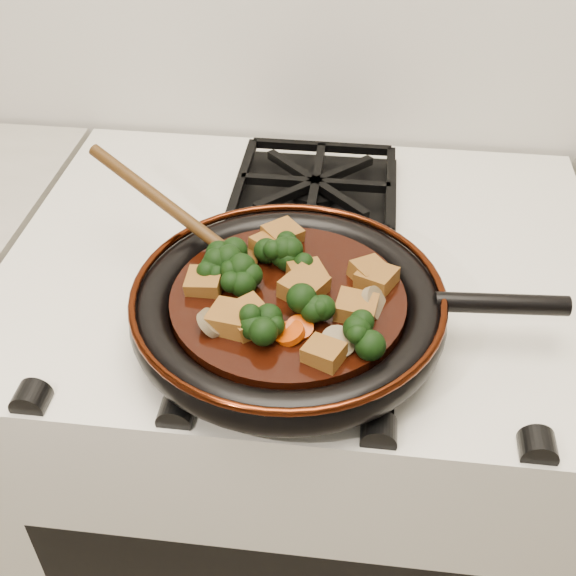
# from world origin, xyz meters

# --- Properties ---
(stove) EXTENTS (0.76, 0.60, 0.90)m
(stove) POSITION_xyz_m (0.00, 1.69, 0.45)
(stove) COLOR silver
(stove) RESTS_ON ground
(burner_grate_front) EXTENTS (0.23, 0.23, 0.03)m
(burner_grate_front) POSITION_xyz_m (0.00, 1.55, 0.91)
(burner_grate_front) COLOR black
(burner_grate_front) RESTS_ON stove
(burner_grate_back) EXTENTS (0.23, 0.23, 0.03)m
(burner_grate_back) POSITION_xyz_m (0.00, 1.83, 0.91)
(burner_grate_back) COLOR black
(burner_grate_back) RESTS_ON stove
(skillet) EXTENTS (0.47, 0.34, 0.05)m
(skillet) POSITION_xyz_m (-0.00, 1.54, 0.94)
(skillet) COLOR black
(skillet) RESTS_ON burner_grate_front
(braising_sauce) EXTENTS (0.25, 0.25, 0.02)m
(braising_sauce) POSITION_xyz_m (-0.00, 1.54, 0.95)
(braising_sauce) COLOR black
(braising_sauce) RESTS_ON skillet
(tofu_cube_0) EXTENTS (0.05, 0.04, 0.02)m
(tofu_cube_0) POSITION_xyz_m (0.04, 1.45, 0.97)
(tofu_cube_0) COLOR brown
(tofu_cube_0) RESTS_ON braising_sauce
(tofu_cube_1) EXTENTS (0.05, 0.05, 0.02)m
(tofu_cube_1) POSITION_xyz_m (0.01, 1.57, 0.97)
(tofu_cube_1) COLOR brown
(tofu_cube_1) RESTS_ON braising_sauce
(tofu_cube_2) EXTENTS (0.04, 0.04, 0.03)m
(tofu_cube_2) POSITION_xyz_m (-0.09, 1.54, 0.97)
(tofu_cube_2) COLOR brown
(tofu_cube_2) RESTS_ON braising_sauce
(tofu_cube_3) EXTENTS (0.05, 0.05, 0.03)m
(tofu_cube_3) POSITION_xyz_m (-0.02, 1.64, 0.97)
(tofu_cube_3) COLOR brown
(tofu_cube_3) RESTS_ON braising_sauce
(tofu_cube_4) EXTENTS (0.06, 0.06, 0.03)m
(tofu_cube_4) POSITION_xyz_m (-0.04, 1.49, 0.97)
(tofu_cube_4) COLOR brown
(tofu_cube_4) RESTS_ON braising_sauce
(tofu_cube_5) EXTENTS (0.05, 0.05, 0.03)m
(tofu_cube_5) POSITION_xyz_m (-0.03, 1.62, 0.97)
(tofu_cube_5) COLOR brown
(tofu_cube_5) RESTS_ON braising_sauce
(tofu_cube_6) EXTENTS (0.05, 0.05, 0.03)m
(tofu_cube_6) POSITION_xyz_m (0.08, 1.58, 0.97)
(tofu_cube_6) COLOR brown
(tofu_cube_6) RESTS_ON braising_sauce
(tofu_cube_7) EXTENTS (0.05, 0.04, 0.03)m
(tofu_cube_7) POSITION_xyz_m (0.07, 1.52, 0.97)
(tofu_cube_7) COLOR brown
(tofu_cube_7) RESTS_ON braising_sauce
(tofu_cube_8) EXTENTS (0.06, 0.06, 0.03)m
(tofu_cube_8) POSITION_xyz_m (0.01, 1.54, 0.97)
(tofu_cube_8) COLOR brown
(tofu_cube_8) RESTS_ON braising_sauce
(tofu_cube_9) EXTENTS (0.05, 0.05, 0.03)m
(tofu_cube_9) POSITION_xyz_m (-0.06, 1.49, 0.97)
(tofu_cube_9) COLOR brown
(tofu_cube_9) RESTS_ON braising_sauce
(tofu_cube_10) EXTENTS (0.05, 0.05, 0.02)m
(tofu_cube_10) POSITION_xyz_m (0.09, 1.57, 0.97)
(tofu_cube_10) COLOR brown
(tofu_cube_10) RESTS_ON braising_sauce
(broccoli_floret_0) EXTENTS (0.09, 0.09, 0.07)m
(broccoli_floret_0) POSITION_xyz_m (0.02, 1.50, 0.97)
(broccoli_floret_0) COLOR black
(broccoli_floret_0) RESTS_ON braising_sauce
(broccoli_floret_1) EXTENTS (0.08, 0.07, 0.08)m
(broccoli_floret_1) POSITION_xyz_m (-0.02, 1.47, 0.97)
(broccoli_floret_1) COLOR black
(broccoli_floret_1) RESTS_ON braising_sauce
(broccoli_floret_2) EXTENTS (0.08, 0.09, 0.07)m
(broccoli_floret_2) POSITION_xyz_m (-0.09, 1.55, 0.97)
(broccoli_floret_2) COLOR black
(broccoli_floret_2) RESTS_ON braising_sauce
(broccoli_floret_3) EXTENTS (0.08, 0.08, 0.07)m
(broccoli_floret_3) POSITION_xyz_m (-0.08, 1.58, 0.97)
(broccoli_floret_3) COLOR black
(broccoli_floret_3) RESTS_ON braising_sauce
(broccoli_floret_4) EXTENTS (0.08, 0.08, 0.06)m
(broccoli_floret_4) POSITION_xyz_m (-0.05, 1.55, 0.97)
(broccoli_floret_4) COLOR black
(broccoli_floret_4) RESTS_ON braising_sauce
(broccoli_floret_5) EXTENTS (0.06, 0.07, 0.06)m
(broccoli_floret_5) POSITION_xyz_m (-0.02, 1.60, 0.97)
(broccoli_floret_5) COLOR black
(broccoli_floret_5) RESTS_ON braising_sauce
(broccoli_floret_6) EXTENTS (0.09, 0.09, 0.06)m
(broccoli_floret_6) POSITION_xyz_m (-0.00, 1.60, 0.97)
(broccoli_floret_6) COLOR black
(broccoli_floret_6) RESTS_ON braising_sauce
(broccoli_floret_7) EXTENTS (0.08, 0.08, 0.07)m
(broccoli_floret_7) POSITION_xyz_m (0.07, 1.47, 0.97)
(broccoli_floret_7) COLOR black
(broccoli_floret_7) RESTS_ON braising_sauce
(carrot_coin_0) EXTENTS (0.03, 0.03, 0.02)m
(carrot_coin_0) POSITION_xyz_m (-0.09, 1.58, 0.96)
(carrot_coin_0) COLOR #BC3A05
(carrot_coin_0) RESTS_ON braising_sauce
(carrot_coin_1) EXTENTS (0.03, 0.03, 0.02)m
(carrot_coin_1) POSITION_xyz_m (0.08, 1.58, 0.96)
(carrot_coin_1) COLOR #BC3A05
(carrot_coin_1) RESTS_ON braising_sauce
(carrot_coin_2) EXTENTS (0.03, 0.03, 0.02)m
(carrot_coin_2) POSITION_xyz_m (0.01, 1.48, 0.96)
(carrot_coin_2) COLOR #BC3A05
(carrot_coin_2) RESTS_ON braising_sauce
(carrot_coin_3) EXTENTS (0.03, 0.03, 0.02)m
(carrot_coin_3) POSITION_xyz_m (0.01, 1.49, 0.96)
(carrot_coin_3) COLOR #BC3A05
(carrot_coin_3) RESTS_ON braising_sauce
(mushroom_slice_0) EXTENTS (0.05, 0.05, 0.02)m
(mushroom_slice_0) POSITION_xyz_m (0.05, 1.47, 0.97)
(mushroom_slice_0) COLOR olive
(mushroom_slice_0) RESTS_ON braising_sauce
(mushroom_slice_1) EXTENTS (0.04, 0.04, 0.03)m
(mushroom_slice_1) POSITION_xyz_m (-0.07, 1.48, 0.97)
(mushroom_slice_1) COLOR olive
(mushroom_slice_1) RESTS_ON braising_sauce
(mushroom_slice_2) EXTENTS (0.04, 0.04, 0.04)m
(mushroom_slice_2) POSITION_xyz_m (0.09, 1.53, 0.97)
(mushroom_slice_2) COLOR olive
(mushroom_slice_2) RESTS_ON braising_sauce
(wooden_spoon) EXTENTS (0.14, 0.09, 0.22)m
(wooden_spoon) POSITION_xyz_m (-0.12, 1.62, 0.98)
(wooden_spoon) COLOR #42280E
(wooden_spoon) RESTS_ON braising_sauce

